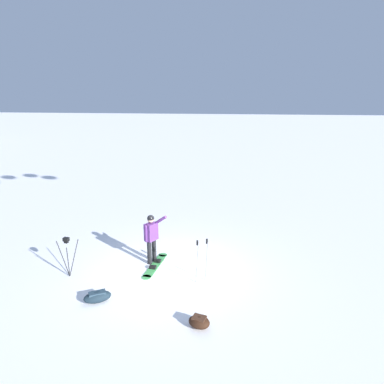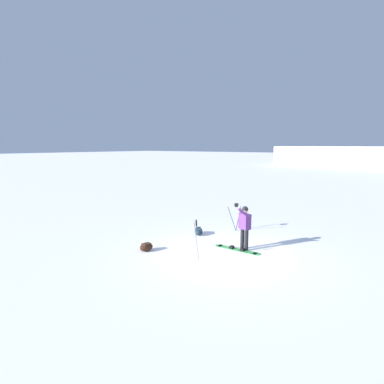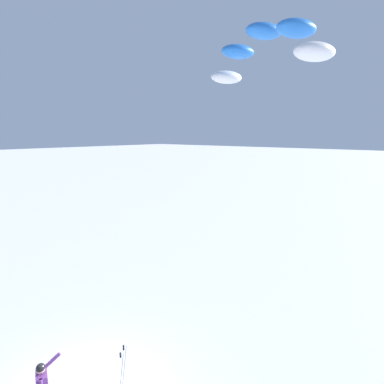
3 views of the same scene
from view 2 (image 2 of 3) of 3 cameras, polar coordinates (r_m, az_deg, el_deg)
name	(u,v)px [view 2 (image 2 of 3)]	position (r m, az deg, el deg)	size (l,w,h in m)	color
ground_plane	(225,253)	(10.98, 6.25, -11.34)	(300.00, 300.00, 0.00)	white
snowboarder	(245,224)	(11.13, 9.84, -5.88)	(0.47, 0.73, 1.64)	black
snowboard	(237,249)	(11.34, 8.45, -10.59)	(1.81, 0.28, 0.10)	#3F994C
gear_bag_large	(198,231)	(13.03, 1.22, -7.32)	(0.69, 0.77, 0.29)	#192833
camera_tripod	(236,211)	(13.57, 8.33, -3.56)	(0.67, 0.61, 1.24)	#262628
gear_bag_small	(146,247)	(11.21, -8.58, -10.15)	(0.45, 0.56, 0.28)	black
ski_poles	(196,235)	(10.05, 0.81, -8.00)	(0.34, 0.36, 1.32)	gray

